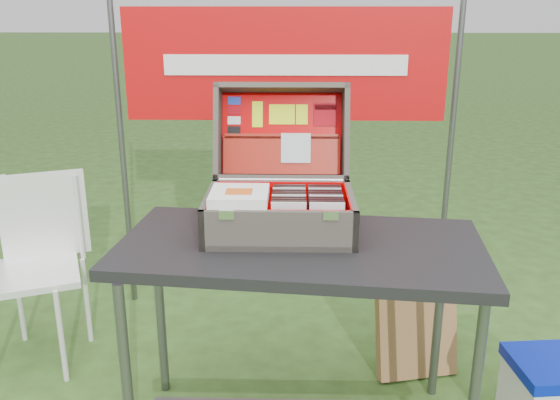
{
  "coord_description": "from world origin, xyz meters",
  "views": [
    {
      "loc": [
        0.04,
        -1.9,
        1.57
      ],
      "look_at": [
        -0.0,
        0.1,
        0.92
      ],
      "focal_mm": 38.0,
      "sensor_mm": 36.0,
      "label": 1
    }
  ],
  "objects_px": {
    "suitcase": "(280,163)",
    "cardboard_box": "(416,335)",
    "table": "(299,342)",
    "chair": "(33,276)",
    "cooler": "(559,399)"
  },
  "relations": [
    {
      "from": "cardboard_box",
      "to": "chair",
      "type": "bearing_deg",
      "value": 165.22
    },
    {
      "from": "cooler",
      "to": "chair",
      "type": "bearing_deg",
      "value": 162.17
    },
    {
      "from": "table",
      "to": "suitcase",
      "type": "relative_size",
      "value": 2.34
    },
    {
      "from": "table",
      "to": "chair",
      "type": "height_order",
      "value": "chair"
    },
    {
      "from": "table",
      "to": "suitcase",
      "type": "distance_m",
      "value": 0.66
    },
    {
      "from": "table",
      "to": "chair",
      "type": "bearing_deg",
      "value": 164.48
    },
    {
      "from": "table",
      "to": "suitcase",
      "type": "xyz_separation_m",
      "value": [
        -0.07,
        0.16,
        0.64
      ]
    },
    {
      "from": "cardboard_box",
      "to": "cooler",
      "type": "bearing_deg",
      "value": -54.18
    },
    {
      "from": "suitcase",
      "to": "chair",
      "type": "distance_m",
      "value": 1.3
    },
    {
      "from": "table",
      "to": "chair",
      "type": "xyz_separation_m",
      "value": [
        -1.19,
        0.47,
        0.03
      ]
    },
    {
      "from": "suitcase",
      "to": "cardboard_box",
      "type": "distance_m",
      "value": 1.06
    },
    {
      "from": "cooler",
      "to": "chair",
      "type": "xyz_separation_m",
      "value": [
        -2.17,
        0.47,
        0.26
      ]
    },
    {
      "from": "suitcase",
      "to": "chair",
      "type": "height_order",
      "value": "suitcase"
    },
    {
      "from": "suitcase",
      "to": "cardboard_box",
      "type": "bearing_deg",
      "value": 22.33
    },
    {
      "from": "cardboard_box",
      "to": "table",
      "type": "bearing_deg",
      "value": -154.84
    }
  ]
}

